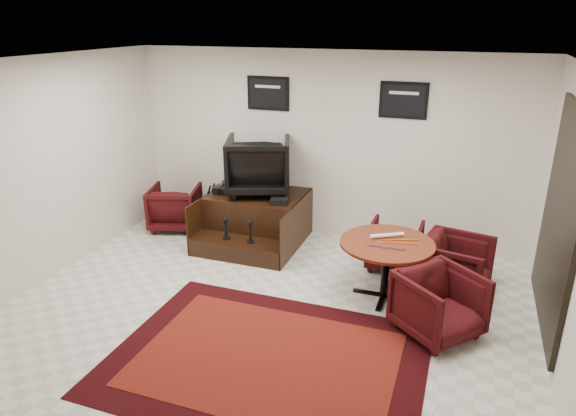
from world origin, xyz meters
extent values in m
plane|color=silver|center=(0.00, 0.00, 0.00)|extent=(6.00, 6.00, 0.00)
cube|color=silver|center=(0.00, 2.50, 1.40)|extent=(6.00, 0.02, 2.80)
cube|color=silver|center=(0.00, -2.50, 1.40)|extent=(6.00, 0.02, 2.80)
cube|color=silver|center=(-3.00, 0.00, 1.40)|extent=(0.02, 5.00, 2.80)
cube|color=white|center=(0.00, 0.00, 2.80)|extent=(6.00, 5.00, 0.02)
cube|color=black|center=(2.97, 0.70, 1.30)|extent=(0.05, 1.90, 2.30)
cube|color=black|center=(2.96, 0.70, 1.30)|extent=(0.02, 1.72, 2.12)
cube|color=black|center=(2.97, 0.70, 1.30)|extent=(0.03, 0.05, 2.12)
cube|color=black|center=(-0.90, 2.48, 2.15)|extent=(0.66, 0.03, 0.50)
cube|color=black|center=(-0.90, 2.46, 2.15)|extent=(0.58, 0.01, 0.42)
cube|color=silver|center=(-0.90, 2.46, 2.25)|extent=(0.40, 0.00, 0.04)
cube|color=black|center=(1.10, 2.48, 2.15)|extent=(0.66, 0.03, 0.50)
cube|color=black|center=(1.10, 2.46, 2.15)|extent=(0.58, 0.01, 0.42)
cube|color=silver|center=(1.10, 2.46, 2.25)|extent=(0.40, 0.00, 0.04)
cube|color=black|center=(0.36, -0.77, 0.00)|extent=(3.09, 2.32, 0.01)
cube|color=#5A130C|center=(0.36, -0.77, 0.01)|extent=(2.54, 1.76, 0.01)
cube|color=black|center=(-0.89, 1.98, 0.37)|extent=(1.41, 1.04, 0.73)
cube|color=black|center=(-0.89, 1.25, 0.13)|extent=(1.41, 0.42, 0.26)
cube|color=black|center=(-1.59, 1.77, 0.37)|extent=(0.02, 1.46, 0.73)
cube|color=black|center=(-0.19, 1.77, 0.37)|extent=(0.02, 1.46, 0.73)
cylinder|color=black|center=(-1.08, 1.25, 0.27)|extent=(0.11, 0.11, 0.02)
cylinder|color=black|center=(-1.08, 1.25, 0.40)|extent=(0.04, 0.04, 0.24)
sphere|color=black|center=(-1.08, 1.25, 0.56)|extent=(0.07, 0.07, 0.07)
cylinder|color=black|center=(-0.70, 1.25, 0.27)|extent=(0.11, 0.11, 0.02)
cylinder|color=black|center=(-0.70, 1.25, 0.40)|extent=(0.04, 0.04, 0.24)
sphere|color=black|center=(-0.70, 1.25, 0.56)|extent=(0.07, 0.07, 0.07)
imported|color=black|center=(-0.89, 2.03, 1.20)|extent=(1.15, 1.11, 0.94)
cube|color=black|center=(-1.46, 1.84, 0.78)|extent=(0.11, 0.29, 0.11)
cube|color=black|center=(-1.34, 1.85, 0.78)|extent=(0.11, 0.29, 0.11)
cube|color=black|center=(-0.42, 1.65, 0.77)|extent=(0.27, 0.22, 0.08)
imported|color=black|center=(-2.31, 1.92, 0.38)|extent=(0.92, 0.88, 0.77)
cylinder|color=#4A1A0A|center=(1.24, 0.86, 0.71)|extent=(1.12, 1.12, 0.03)
cylinder|color=black|center=(1.24, 0.86, 0.37)|extent=(0.09, 0.09, 0.66)
cube|color=black|center=(1.24, 0.86, 0.01)|extent=(0.75, 0.06, 0.03)
cube|color=black|center=(1.24, 0.86, 0.01)|extent=(0.06, 0.75, 0.03)
imported|color=black|center=(1.23, 1.70, 0.35)|extent=(0.69, 0.65, 0.70)
imported|color=black|center=(2.04, 1.24, 0.40)|extent=(0.87, 0.90, 0.80)
imported|color=black|center=(1.91, 0.27, 0.39)|extent=(1.04, 1.05, 0.79)
cylinder|color=white|center=(1.22, 1.00, 0.76)|extent=(0.39, 0.26, 0.05)
cylinder|color=#EF4D0D|center=(1.38, 0.85, 0.74)|extent=(0.44, 0.12, 0.01)
cylinder|color=#EF4D0D|center=(1.38, 0.95, 0.74)|extent=(0.42, 0.18, 0.01)
cylinder|color=#4C1933|center=(1.08, 0.68, 0.74)|extent=(0.08, 0.07, 0.01)
cylinder|color=#4C1933|center=(1.14, 0.68, 0.74)|extent=(0.08, 0.07, 0.01)
cylinder|color=#4C1933|center=(1.20, 0.68, 0.74)|extent=(0.08, 0.07, 0.01)
cylinder|color=#4C1933|center=(1.26, 0.68, 0.74)|extent=(0.08, 0.07, 0.01)
cylinder|color=#4C1933|center=(1.32, 0.68, 0.74)|extent=(0.08, 0.07, 0.01)
cylinder|color=#4C1933|center=(1.38, 0.68, 0.74)|extent=(0.08, 0.07, 0.01)
cylinder|color=#4C1933|center=(1.44, 0.68, 0.74)|extent=(0.08, 0.07, 0.01)
camera|label=1|loc=(2.00, -4.74, 3.23)|focal=32.00mm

